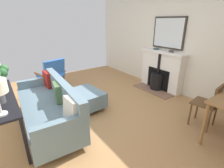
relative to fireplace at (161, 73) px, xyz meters
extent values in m
cube|color=#A87A4C|center=(2.23, 0.03, -0.48)|extent=(4.92, 6.09, 0.01)
cube|color=silver|center=(-0.23, 0.03, 0.92)|extent=(0.12, 6.09, 2.80)
cube|color=brown|center=(0.28, 0.00, -0.46)|extent=(0.38, 1.17, 0.03)
cube|color=white|center=(-0.04, 0.00, 0.03)|extent=(0.26, 1.24, 1.02)
cube|color=black|center=(0.07, 0.00, -0.16)|extent=(0.06, 0.71, 0.57)
cylinder|color=black|center=(0.11, 0.00, -0.23)|extent=(0.36, 0.36, 0.43)
cylinder|color=black|center=(0.11, 0.00, -0.01)|extent=(0.38, 0.38, 0.02)
cylinder|color=black|center=(0.11, 0.00, 0.27)|extent=(0.07, 0.07, 0.54)
cube|color=white|center=(-0.01, 0.00, 0.57)|extent=(0.31, 1.32, 0.05)
cube|color=#2D2823|center=(-0.14, 0.00, 1.05)|extent=(0.04, 0.94, 0.80)
cube|color=silver|center=(-0.12, 0.00, 1.05)|extent=(0.01, 0.86, 0.72)
cylinder|color=#334C56|center=(-0.05, -0.29, 0.61)|extent=(0.14, 0.14, 0.04)
torus|color=#334C56|center=(-0.05, -0.29, 0.63)|extent=(0.14, 0.14, 0.01)
cylinder|color=#47382D|center=(-0.05, 0.22, 0.62)|extent=(0.13, 0.13, 0.05)
torus|color=#47382D|center=(-0.05, 0.22, 0.63)|extent=(0.13, 0.13, 0.01)
cylinder|color=#B2B2B7|center=(3.36, -0.92, -0.43)|extent=(0.04, 0.04, 0.10)
cylinder|color=#B2B2B7|center=(3.45, 0.83, -0.43)|extent=(0.04, 0.04, 0.10)
cylinder|color=#B2B2B7|center=(2.73, -0.88, -0.43)|extent=(0.04, 0.04, 0.10)
cylinder|color=#B2B2B7|center=(2.83, 0.86, -0.43)|extent=(0.04, 0.04, 0.10)
cube|color=slate|center=(3.09, -0.03, -0.20)|extent=(0.89, 2.09, 0.35)
cube|color=slate|center=(2.77, -0.01, 0.15)|extent=(0.26, 2.06, 0.36)
cube|color=slate|center=(3.04, -0.99, 0.06)|extent=(0.75, 0.16, 0.17)
cube|color=slate|center=(3.15, 0.94, 0.06)|extent=(0.75, 0.16, 0.17)
cube|color=maroon|center=(2.82, -0.82, 0.13)|extent=(0.13, 0.36, 0.36)
cube|color=#4C6B47|center=(2.87, 0.00, 0.13)|extent=(0.17, 0.37, 0.35)
cube|color=beige|center=(2.91, 0.73, 0.13)|extent=(0.16, 0.36, 0.36)
cylinder|color=#B2B2B7|center=(2.41, -0.49, -0.43)|extent=(0.03, 0.03, 0.09)
cylinder|color=#B2B2B7|center=(2.36, 0.14, -0.43)|extent=(0.03, 0.03, 0.09)
cylinder|color=#B2B2B7|center=(1.99, -0.52, -0.43)|extent=(0.03, 0.03, 0.09)
cylinder|color=#B2B2B7|center=(1.94, 0.11, -0.43)|extent=(0.03, 0.03, 0.09)
cube|color=slate|center=(2.18, -0.19, -0.23)|extent=(0.59, 0.83, 0.31)
cube|color=brown|center=(2.30, -2.17, -0.30)|extent=(0.05, 0.05, 0.36)
cube|color=brown|center=(2.79, -2.04, -0.30)|extent=(0.05, 0.05, 0.36)
cube|color=brown|center=(2.17, -1.71, -0.30)|extent=(0.05, 0.05, 0.36)
cube|color=brown|center=(2.67, -1.58, -0.30)|extent=(0.05, 0.05, 0.36)
cube|color=#2D60B2|center=(2.48, -1.88, -0.10)|extent=(0.72, 0.70, 0.08)
cube|color=#2D60B2|center=(2.42, -1.63, 0.16)|extent=(0.62, 0.29, 0.44)
cube|color=brown|center=(2.17, -1.96, -0.01)|extent=(0.18, 0.52, 0.04)
cube|color=brown|center=(2.79, -1.79, -0.01)|extent=(0.18, 0.52, 0.04)
cube|color=black|center=(3.56, -0.82, -0.12)|extent=(0.04, 0.04, 0.72)
cube|color=black|center=(3.56, 0.77, -0.12)|extent=(0.04, 0.04, 0.72)
cylinder|color=white|center=(3.74, 0.59, 0.29)|extent=(0.14, 0.14, 0.02)
sphere|color=#26562D|center=(3.63, 0.29, 0.72)|extent=(0.13, 0.13, 0.13)
sphere|color=#2D6633|center=(3.60, 0.11, 0.73)|extent=(0.12, 0.12, 0.12)
cylinder|color=olive|center=(1.28, 1.90, -0.11)|extent=(0.05, 0.05, 0.73)
cylinder|color=brown|center=(0.63, 1.45, -0.25)|extent=(0.04, 0.04, 0.45)
cylinder|color=brown|center=(0.94, 1.49, -0.25)|extent=(0.04, 0.04, 0.45)
cylinder|color=brown|center=(0.59, 1.76, -0.25)|extent=(0.04, 0.04, 0.45)
cylinder|color=brown|center=(0.90, 1.81, -0.25)|extent=(0.04, 0.04, 0.45)
cube|color=brown|center=(0.76, 1.63, -0.02)|extent=(0.45, 0.45, 0.02)
cube|color=brown|center=(0.74, 1.79, 0.17)|extent=(0.36, 0.08, 0.36)
camera|label=1|loc=(3.65, 2.82, 1.36)|focal=26.59mm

